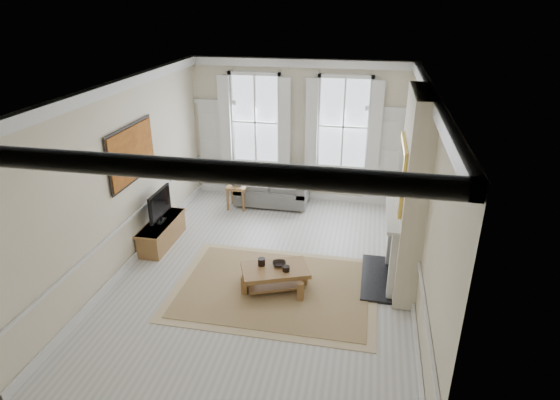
% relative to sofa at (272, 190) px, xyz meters
% --- Properties ---
extents(floor, '(7.20, 7.20, 0.00)m').
position_rel_sofa_xyz_m(floor, '(0.55, -3.11, -0.35)').
color(floor, '#B7B5AD').
rests_on(floor, ground).
extents(ceiling, '(7.20, 7.20, 0.00)m').
position_rel_sofa_xyz_m(ceiling, '(0.55, -3.11, 3.05)').
color(ceiling, white).
rests_on(ceiling, back_wall).
extents(back_wall, '(5.20, 0.00, 5.20)m').
position_rel_sofa_xyz_m(back_wall, '(0.55, 0.49, 1.35)').
color(back_wall, beige).
rests_on(back_wall, floor).
extents(left_wall, '(0.00, 7.20, 7.20)m').
position_rel_sofa_xyz_m(left_wall, '(-2.05, -3.11, 1.35)').
color(left_wall, beige).
rests_on(left_wall, floor).
extents(right_wall, '(0.00, 7.20, 7.20)m').
position_rel_sofa_xyz_m(right_wall, '(3.15, -3.11, 1.35)').
color(right_wall, beige).
rests_on(right_wall, floor).
extents(window_left, '(1.26, 0.20, 2.20)m').
position_rel_sofa_xyz_m(window_left, '(-0.50, 0.44, 1.55)').
color(window_left, '#B2BCC6').
rests_on(window_left, back_wall).
extents(window_right, '(1.26, 0.20, 2.20)m').
position_rel_sofa_xyz_m(window_right, '(1.60, 0.44, 1.55)').
color(window_right, '#B2BCC6').
rests_on(window_right, back_wall).
extents(door_left, '(0.90, 0.08, 2.30)m').
position_rel_sofa_xyz_m(door_left, '(-1.50, 0.45, 0.80)').
color(door_left, silver).
rests_on(door_left, floor).
extents(door_right, '(0.90, 0.08, 2.30)m').
position_rel_sofa_xyz_m(door_right, '(2.60, 0.45, 0.80)').
color(door_right, silver).
rests_on(door_right, floor).
extents(painting, '(0.05, 1.66, 1.06)m').
position_rel_sofa_xyz_m(painting, '(-2.01, -2.81, 1.70)').
color(painting, '#B0651E').
rests_on(painting, left_wall).
extents(chimney_breast, '(0.35, 1.70, 3.38)m').
position_rel_sofa_xyz_m(chimney_breast, '(2.97, -2.91, 1.35)').
color(chimney_breast, beige).
rests_on(chimney_breast, floor).
extents(hearth, '(0.55, 1.50, 0.05)m').
position_rel_sofa_xyz_m(hearth, '(2.55, -2.91, -0.32)').
color(hearth, black).
rests_on(hearth, floor).
extents(fireplace, '(0.21, 1.45, 1.33)m').
position_rel_sofa_xyz_m(fireplace, '(2.75, -2.91, 0.38)').
color(fireplace, silver).
rests_on(fireplace, floor).
extents(mirror, '(0.06, 1.26, 1.06)m').
position_rel_sofa_xyz_m(mirror, '(2.76, -2.91, 1.70)').
color(mirror, gold).
rests_on(mirror, chimney_breast).
extents(sofa, '(1.72, 0.83, 0.83)m').
position_rel_sofa_xyz_m(sofa, '(0.00, 0.00, 0.00)').
color(sofa, slate).
rests_on(sofa, floor).
extents(side_table, '(0.47, 0.47, 0.57)m').
position_rel_sofa_xyz_m(side_table, '(-0.77, -0.39, 0.11)').
color(side_table, brown).
rests_on(side_table, floor).
extents(rug, '(3.50, 2.60, 0.02)m').
position_rel_sofa_xyz_m(rug, '(0.81, -3.57, -0.34)').
color(rug, '#9A804F').
rests_on(rug, floor).
extents(coffee_table, '(1.29, 1.02, 0.42)m').
position_rel_sofa_xyz_m(coffee_table, '(0.81, -3.57, -0.01)').
color(coffee_table, brown).
rests_on(coffee_table, rug).
extents(ceramic_pot_a, '(0.13, 0.13, 0.13)m').
position_rel_sofa_xyz_m(ceramic_pot_a, '(0.56, -3.52, 0.14)').
color(ceramic_pot_a, black).
rests_on(ceramic_pot_a, coffee_table).
extents(ceramic_pot_b, '(0.12, 0.12, 0.09)m').
position_rel_sofa_xyz_m(ceramic_pot_b, '(1.01, -3.62, 0.12)').
color(ceramic_pot_b, black).
rests_on(ceramic_pot_b, coffee_table).
extents(bowl, '(0.28, 0.28, 0.06)m').
position_rel_sofa_xyz_m(bowl, '(0.86, -3.47, 0.10)').
color(bowl, black).
rests_on(bowl, coffee_table).
extents(tv_stand, '(0.45, 1.39, 0.50)m').
position_rel_sofa_xyz_m(tv_stand, '(-1.79, -2.43, -0.10)').
color(tv_stand, brown).
rests_on(tv_stand, floor).
extents(tv, '(0.08, 0.90, 0.68)m').
position_rel_sofa_xyz_m(tv, '(-1.77, -2.43, 0.54)').
color(tv, black).
rests_on(tv, tv_stand).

